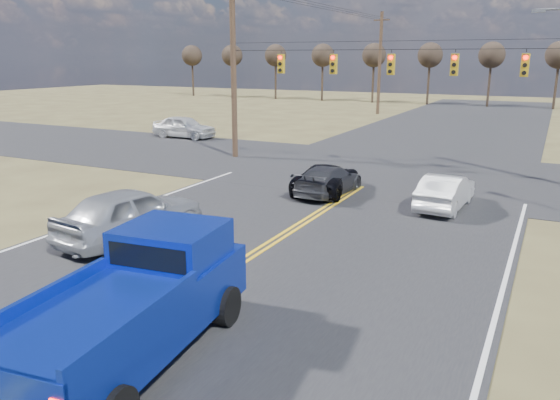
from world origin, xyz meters
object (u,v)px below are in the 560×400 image
at_px(black_suv, 326,178).
at_px(dgrey_car_queue, 329,180).
at_px(silver_suv, 131,213).
at_px(pickup_truck, 136,304).
at_px(white_car_queue, 445,191).
at_px(cross_car_west, 184,127).

height_order(black_suv, dgrey_car_queue, dgrey_car_queue).
xyz_separation_m(silver_suv, dgrey_car_queue, (3.37, 8.36, -0.24)).
bearing_deg(pickup_truck, white_car_queue, 69.93).
bearing_deg(black_suv, dgrey_car_queue, 122.84).
bearing_deg(silver_suv, pickup_truck, 139.89).
relative_size(silver_suv, black_suv, 1.15).
xyz_separation_m(black_suv, cross_car_west, (-15.30, 10.56, 0.19)).
height_order(white_car_queue, dgrey_car_queue, white_car_queue).
height_order(pickup_truck, black_suv, pickup_truck).
bearing_deg(dgrey_car_queue, pickup_truck, 98.53).
bearing_deg(dgrey_car_queue, cross_car_west, -32.97).
xyz_separation_m(white_car_queue, cross_car_west, (-20.37, 10.94, 0.13)).
distance_m(silver_suv, white_car_queue, 11.66).
height_order(pickup_truck, white_car_queue, pickup_truck).
bearing_deg(pickup_truck, silver_suv, 125.88).
bearing_deg(white_car_queue, cross_car_west, -25.05).
height_order(black_suv, cross_car_west, cross_car_west).
bearing_deg(white_car_queue, silver_suv, 48.49).
bearing_deg(black_suv, silver_suv, 64.78).
height_order(silver_suv, cross_car_west, silver_suv).
xyz_separation_m(silver_suv, cross_car_west, (-12.17, 19.23, -0.06)).
relative_size(black_suv, dgrey_car_queue, 1.04).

